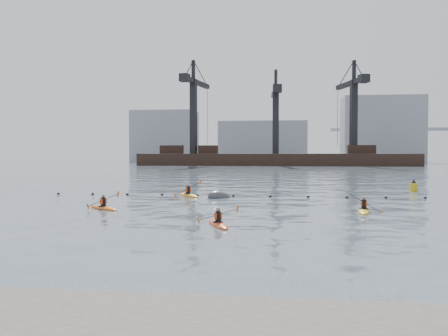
% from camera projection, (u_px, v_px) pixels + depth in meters
% --- Properties ---
extents(ground, '(400.00, 400.00, 0.00)m').
position_uv_depth(ground, '(222.00, 260.00, 15.93)').
color(ground, '#343E4C').
rests_on(ground, ground).
extents(float_line, '(33.24, 0.73, 0.24)m').
position_uv_depth(float_line, '(252.00, 196.00, 38.33)').
color(float_line, black).
rests_on(float_line, ground).
extents(barge_pier, '(72.00, 19.30, 29.50)m').
position_uv_depth(barge_pier, '(275.00, 158.00, 124.96)').
color(barge_pier, black).
rests_on(barge_pier, ground).
extents(skyline, '(141.00, 28.00, 22.00)m').
position_uv_depth(skyline, '(284.00, 135.00, 164.35)').
color(skyline, gray).
rests_on(skyline, ground).
extents(kayaker_0, '(2.02, 3.13, 1.07)m').
position_uv_depth(kayaker_0, '(218.00, 223.00, 23.36)').
color(kayaker_0, '#CC4013').
rests_on(kayaker_0, ground).
extents(kayaker_2, '(2.89, 2.67, 1.18)m').
position_uv_depth(kayaker_2, '(103.00, 207.00, 30.05)').
color(kayaker_2, '#C95712').
rests_on(kayaker_2, ground).
extents(kayaker_3, '(2.33, 3.38, 1.40)m').
position_uv_depth(kayaker_3, '(364.00, 210.00, 28.60)').
color(kayaker_3, yellow).
rests_on(kayaker_3, ground).
extents(kayaker_5, '(2.65, 3.34, 1.42)m').
position_uv_depth(kayaker_5, '(188.00, 195.00, 38.70)').
color(kayaker_5, gold).
rests_on(kayaker_5, ground).
extents(mooring_buoy, '(2.58, 2.49, 1.50)m').
position_uv_depth(mooring_buoy, '(220.00, 198.00, 37.41)').
color(mooring_buoy, '#3A3C3F').
rests_on(mooring_buoy, ground).
extents(nav_buoy, '(0.69, 0.69, 1.27)m').
position_uv_depth(nav_buoy, '(414.00, 187.00, 43.23)').
color(nav_buoy, gold).
rests_on(nav_buoy, ground).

